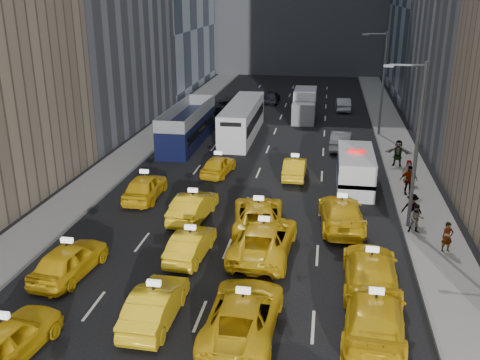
# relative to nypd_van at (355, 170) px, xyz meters

# --- Properties ---
(ground) EXTENTS (160.00, 160.00, 0.00)m
(ground) POSITION_rel_nypd_van_xyz_m (-6.65, -18.16, -1.15)
(ground) COLOR black
(ground) RESTS_ON ground
(sidewalk_west) EXTENTS (3.00, 90.00, 0.15)m
(sidewalk_west) POSITION_rel_nypd_van_xyz_m (-17.15, 6.84, -1.08)
(sidewalk_west) COLOR gray
(sidewalk_west) RESTS_ON ground
(sidewalk_east) EXTENTS (3.00, 90.00, 0.15)m
(sidewalk_east) POSITION_rel_nypd_van_xyz_m (3.85, 6.84, -1.08)
(sidewalk_east) COLOR gray
(sidewalk_east) RESTS_ON ground
(curb_west) EXTENTS (0.15, 90.00, 0.18)m
(curb_west) POSITION_rel_nypd_van_xyz_m (-15.70, 6.84, -1.06)
(curb_west) COLOR slate
(curb_west) RESTS_ON ground
(curb_east) EXTENTS (0.15, 90.00, 0.18)m
(curb_east) POSITION_rel_nypd_van_xyz_m (2.40, 6.84, -1.06)
(curb_east) COLOR slate
(curb_east) RESTS_ON ground
(streetlight_near) EXTENTS (2.15, 0.22, 9.00)m
(streetlight_near) POSITION_rel_nypd_van_xyz_m (2.54, -6.16, 3.77)
(streetlight_near) COLOR #595B60
(streetlight_near) RESTS_ON ground
(streetlight_far) EXTENTS (2.15, 0.22, 9.00)m
(streetlight_far) POSITION_rel_nypd_van_xyz_m (2.54, 13.84, 3.77)
(streetlight_far) COLOR #595B60
(streetlight_far) RESTS_ON ground
(taxi_4) EXTENTS (2.49, 4.93, 1.61)m
(taxi_4) POSITION_rel_nypd_van_xyz_m (-12.70, -19.85, -0.35)
(taxi_4) COLOR yellow
(taxi_4) RESTS_ON ground
(taxi_5) EXTENTS (1.65, 4.51, 1.48)m
(taxi_5) POSITION_rel_nypd_van_xyz_m (-8.28, -16.75, -0.42)
(taxi_5) COLOR yellow
(taxi_5) RESTS_ON ground
(taxi_6) EXTENTS (2.77, 5.73, 1.57)m
(taxi_6) POSITION_rel_nypd_van_xyz_m (-4.78, -16.87, -0.37)
(taxi_6) COLOR yellow
(taxi_6) RESTS_ON ground
(taxi_7) EXTENTS (2.72, 5.81, 1.64)m
(taxi_7) POSITION_rel_nypd_van_xyz_m (0.10, -16.22, -0.33)
(taxi_7) COLOR yellow
(taxi_7) RESTS_ON ground
(taxi_8) EXTENTS (2.34, 4.75, 1.56)m
(taxi_8) POSITION_rel_nypd_van_xyz_m (-13.22, -13.95, -0.37)
(taxi_8) COLOR yellow
(taxi_8) RESTS_ON ground
(taxi_9) EXTENTS (1.77, 4.27, 1.37)m
(taxi_9) POSITION_rel_nypd_van_xyz_m (-8.23, -11.33, -0.47)
(taxi_9) COLOR yellow
(taxi_9) RESTS_ON ground
(taxi_10) EXTENTS (3.10, 6.13, 1.66)m
(taxi_10) POSITION_rel_nypd_van_xyz_m (-4.78, -10.40, -0.32)
(taxi_10) COLOR yellow
(taxi_10) RESTS_ON ground
(taxi_11) EXTENTS (2.44, 5.77, 1.66)m
(taxi_11) POSITION_rel_nypd_van_xyz_m (0.17, -12.86, -0.32)
(taxi_11) COLOR yellow
(taxi_11) RESTS_ON ground
(taxi_12) EXTENTS (1.96, 4.69, 1.58)m
(taxi_12) POSITION_rel_nypd_van_xyz_m (-12.94, -4.26, -0.36)
(taxi_12) COLOR yellow
(taxi_12) RESTS_ON ground
(taxi_13) EXTENTS (2.08, 4.74, 1.51)m
(taxi_13) POSITION_rel_nypd_van_xyz_m (-9.24, -6.78, -0.40)
(taxi_13) COLOR yellow
(taxi_13) RESTS_ON ground
(taxi_14) EXTENTS (3.38, 6.08, 1.61)m
(taxi_14) POSITION_rel_nypd_van_xyz_m (-5.41, -7.61, -0.35)
(taxi_14) COLOR yellow
(taxi_14) RESTS_ON ground
(taxi_15) EXTENTS (2.71, 5.77, 1.63)m
(taxi_15) POSITION_rel_nypd_van_xyz_m (-0.98, -6.54, -0.34)
(taxi_15) COLOR yellow
(taxi_15) RESTS_ON ground
(taxi_16) EXTENTS (2.14, 4.21, 1.38)m
(taxi_16) POSITION_rel_nypd_van_xyz_m (-9.38, 1.01, -0.47)
(taxi_16) COLOR yellow
(taxi_16) RESTS_ON ground
(taxi_17) EXTENTS (1.48, 4.20, 1.38)m
(taxi_17) POSITION_rel_nypd_van_xyz_m (-4.04, 1.31, -0.46)
(taxi_17) COLOR yellow
(taxi_17) RESTS_ON ground
(nypd_van) EXTENTS (2.74, 6.09, 2.55)m
(nypd_van) POSITION_rel_nypd_van_xyz_m (0.00, 0.00, 0.00)
(nypd_van) COLOR silver
(nypd_van) RESTS_ON ground
(double_decker) EXTENTS (3.35, 10.91, 3.12)m
(double_decker) POSITION_rel_nypd_van_xyz_m (-13.57, 8.65, 0.39)
(double_decker) COLOR black
(double_decker) RESTS_ON ground
(city_bus) EXTENTS (2.99, 11.64, 2.98)m
(city_bus) POSITION_rel_nypd_van_xyz_m (-9.37, 11.64, 0.32)
(city_bus) COLOR silver
(city_bus) RESTS_ON ground
(box_truck) EXTENTS (2.28, 6.38, 2.90)m
(box_truck) POSITION_rel_nypd_van_xyz_m (-4.26, 19.21, 0.27)
(box_truck) COLOR silver
(box_truck) RESTS_ON ground
(misc_car_0) EXTENTS (1.96, 4.66, 1.50)m
(misc_car_0) POSITION_rel_nypd_van_xyz_m (-0.76, 8.99, -0.40)
(misc_car_0) COLOR #979A9E
(misc_car_0) RESTS_ON ground
(misc_car_1) EXTENTS (2.57, 4.95, 1.33)m
(misc_car_1) POSITION_rel_nypd_van_xyz_m (-12.82, 21.58, -0.49)
(misc_car_1) COLOR black
(misc_car_1) RESTS_ON ground
(misc_car_2) EXTENTS (2.71, 5.52, 1.54)m
(misc_car_2) POSITION_rel_nypd_van_xyz_m (-4.51, 27.00, -0.38)
(misc_car_2) COLOR slate
(misc_car_2) RESTS_ON ground
(misc_car_3) EXTENTS (1.78, 4.21, 1.42)m
(misc_car_3) POSITION_rel_nypd_van_xyz_m (-8.39, 26.97, -0.44)
(misc_car_3) COLOR black
(misc_car_3) RESTS_ON ground
(misc_car_4) EXTENTS (1.63, 4.24, 1.38)m
(misc_car_4) POSITION_rel_nypd_van_xyz_m (-0.34, 24.07, -0.46)
(misc_car_4) COLOR #A7A9AE
(misc_car_4) RESTS_ON ground
(pedestrian_0) EXTENTS (0.63, 0.48, 1.54)m
(pedestrian_0) POSITION_rel_nypd_van_xyz_m (4.09, -8.97, -0.23)
(pedestrian_0) COLOR gray
(pedestrian_0) RESTS_ON sidewalk_east
(pedestrian_1) EXTENTS (0.78, 0.44, 1.59)m
(pedestrian_1) POSITION_rel_nypd_van_xyz_m (2.91, -6.97, -0.21)
(pedestrian_1) COLOR gray
(pedestrian_1) RESTS_ON sidewalk_east
(pedestrian_2) EXTENTS (1.12, 0.54, 1.68)m
(pedestrian_2) POSITION_rel_nypd_van_xyz_m (2.85, -5.69, -0.16)
(pedestrian_2) COLOR gray
(pedestrian_2) RESTS_ON sidewalk_east
(pedestrian_3) EXTENTS (1.16, 0.65, 1.89)m
(pedestrian_3) POSITION_rel_nypd_van_xyz_m (3.23, -1.21, -0.06)
(pedestrian_3) COLOR gray
(pedestrian_3) RESTS_ON sidewalk_east
(pedestrian_4) EXTENTS (0.80, 0.49, 1.57)m
(pedestrian_4) POSITION_rel_nypd_van_xyz_m (3.51, 1.04, -0.22)
(pedestrian_4) COLOR gray
(pedestrian_4) RESTS_ON sidewalk_east
(pedestrian_5) EXTENTS (1.84, 0.83, 1.92)m
(pedestrian_5) POSITION_rel_nypd_van_xyz_m (3.24, 4.70, -0.04)
(pedestrian_5) COLOR gray
(pedestrian_5) RESTS_ON sidewalk_east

